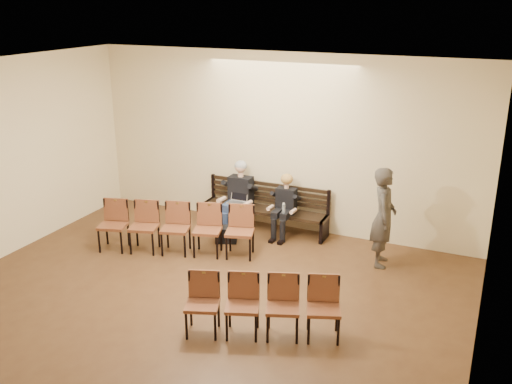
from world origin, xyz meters
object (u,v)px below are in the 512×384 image
seated_man (239,195)px  bag (226,234)px  water_bottle (284,214)px  bench (264,219)px  chair_row_front (175,229)px  seated_woman (284,209)px  passerby (384,210)px  laptop (236,204)px  chair_row_back (263,307)px

seated_man → bag: bearing=-83.7°
water_bottle → bag: (-0.98, -0.49, -0.41)m
bench → chair_row_front: chair_row_front is taller
seated_man → seated_woman: 0.99m
seated_woman → water_bottle: (0.08, -0.24, 0.00)m
bench → passerby: (2.48, -0.60, 0.79)m
bag → chair_row_front: bearing=-127.2°
bag → seated_man: bearing=96.3°
seated_man → bag: (0.08, -0.73, -0.55)m
laptop → passerby: bearing=9.4°
water_bottle → chair_row_back: 3.28m
laptop → passerby: passerby is taller
bag → laptop: bearing=94.7°
bench → seated_woman: seated_woman is taller
seated_woman → bag: size_ratio=2.73×
laptop → water_bottle: (1.03, -0.05, -0.03)m
chair_row_front → chair_row_back: (2.52, -1.84, -0.03)m
bag → passerby: (2.91, 0.25, 0.86)m
water_bottle → chair_row_front: bearing=-140.8°
seated_man → seated_woman: seated_man is taller
laptop → chair_row_back: size_ratio=0.17×
seated_woman → passerby: (2.01, -0.48, 0.46)m
water_bottle → chair_row_front: 2.06m
chair_row_front → water_bottle: bearing=22.6°
laptop → chair_row_front: 1.47m
laptop → bag: 0.69m
bench → water_bottle: size_ratio=12.42×
seated_woman → chair_row_front: 2.16m
seated_man → chair_row_back: seated_man is taller
bench → bag: bench is taller
seated_man → chair_row_front: seated_man is taller
bag → chair_row_front: (-0.62, -0.81, 0.32)m
laptop → chair_row_front: bearing=-98.0°
chair_row_front → chair_row_back: chair_row_front is taller
bag → seated_woman: bearing=38.9°
seated_woman → chair_row_back: (1.01, -3.38, -0.12)m
seated_woman → bag: 1.23m
passerby → chair_row_front: (-3.53, -1.06, -0.55)m
bench → bag: bearing=-116.9°
seated_man → water_bottle: seated_man is taller
seated_man → seated_woman: bearing=0.0°
seated_woman → laptop: (-0.95, -0.19, 0.03)m
seated_man → seated_woman: (0.98, 0.00, -0.14)m
laptop → chair_row_front: (-0.57, -1.35, -0.11)m
water_bottle → bag: bearing=-153.5°
seated_woman → chair_row_back: bearing=-73.4°
chair_row_back → chair_row_front: bearing=123.9°
seated_man → seated_woman: size_ratio=1.26×
bag → chair_row_front: size_ratio=0.14×
bag → passerby: size_ratio=0.20×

